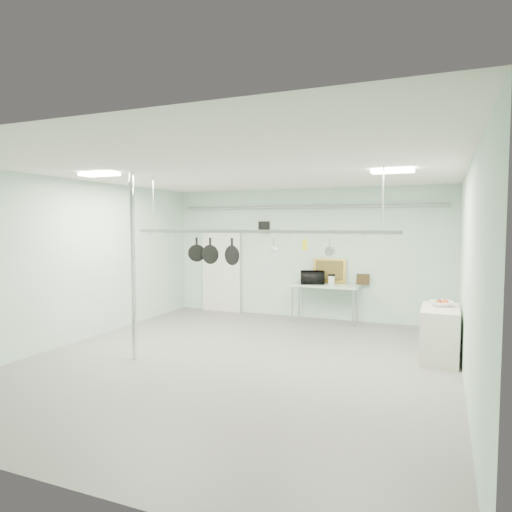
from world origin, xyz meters
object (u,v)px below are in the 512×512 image
at_px(coffee_canister, 332,280).
at_px(skillet_mid, 210,251).
at_px(chrome_pole, 133,267).
at_px(side_cabinet, 440,334).
at_px(skillet_left, 197,249).
at_px(pot_rack, 256,230).
at_px(fruit_bowl, 442,304).
at_px(skillet_right, 232,251).
at_px(prep_table, 325,287).
at_px(microwave, 312,277).

xyz_separation_m(coffee_canister, skillet_mid, (-1.46, -3.26, 0.84)).
distance_m(chrome_pole, side_cabinet, 5.37).
distance_m(coffee_canister, skillet_left, 3.79).
height_order(pot_rack, skillet_mid, pot_rack).
bearing_deg(coffee_canister, fruit_bowl, -39.76).
xyz_separation_m(fruit_bowl, skillet_left, (-4.14, -1.26, 0.92)).
distance_m(chrome_pole, coffee_canister, 4.87).
bearing_deg(skillet_mid, chrome_pole, -133.75).
height_order(pot_rack, skillet_left, pot_rack).
height_order(side_cabinet, skillet_right, skillet_right).
xyz_separation_m(prep_table, microwave, (-0.31, -0.01, 0.23)).
distance_m(side_cabinet, skillet_right, 3.85).
bearing_deg(microwave, prep_table, 163.65).
bearing_deg(skillet_left, pot_rack, -24.76).
xyz_separation_m(chrome_pole, skillet_mid, (1.00, 0.90, 0.25)).
height_order(prep_table, side_cabinet, prep_table).
distance_m(prep_table, skillet_left, 3.80).
xyz_separation_m(microwave, coffee_canister, (0.47, -0.03, -0.05)).
height_order(coffee_canister, fruit_bowl, coffee_canister).
distance_m(prep_table, coffee_canister, 0.25).
xyz_separation_m(prep_table, pot_rack, (-0.40, -3.30, 1.40)).
xyz_separation_m(skillet_mid, skillet_right, (0.43, 0.00, -0.00)).
height_order(side_cabinet, coffee_canister, coffee_canister).
xyz_separation_m(microwave, fruit_bowl, (2.88, -2.03, -0.11)).
xyz_separation_m(chrome_pole, skillet_right, (1.43, 0.90, 0.25)).
xyz_separation_m(chrome_pole, pot_rack, (1.90, 0.90, 0.63)).
bearing_deg(chrome_pole, microwave, 64.55).
bearing_deg(chrome_pole, coffee_canister, 59.37).
height_order(chrome_pole, skillet_mid, chrome_pole).
bearing_deg(skillet_mid, side_cabinet, 20.26).
distance_m(chrome_pole, skillet_left, 1.19).
distance_m(fruit_bowl, skillet_left, 4.43).
relative_size(microwave, skillet_right, 1.18).
distance_m(side_cabinet, coffee_canister, 3.27).
bearing_deg(skillet_right, coffee_canister, 93.86).
relative_size(chrome_pole, prep_table, 2.00).
xyz_separation_m(microwave, skillet_left, (-1.27, -3.29, 0.81)).
xyz_separation_m(side_cabinet, skillet_right, (-3.42, -1.10, 1.40)).
xyz_separation_m(pot_rack, skillet_right, (-0.47, 0.00, -0.38)).
height_order(prep_table, coffee_canister, coffee_canister).
distance_m(side_cabinet, pot_rack, 3.62).
height_order(microwave, fruit_bowl, microwave).
bearing_deg(skillet_mid, skillet_left, -175.69).
xyz_separation_m(prep_table, skillet_mid, (-1.30, -3.30, 1.02)).
bearing_deg(skillet_mid, skillet_right, 4.31).
height_order(prep_table, skillet_right, skillet_right).
xyz_separation_m(side_cabinet, skillet_left, (-4.12, -1.10, 1.42)).
xyz_separation_m(pot_rack, skillet_left, (-1.17, 0.00, -0.36)).
relative_size(chrome_pole, skillet_mid, 6.86).
height_order(side_cabinet, skillet_left, skillet_left).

